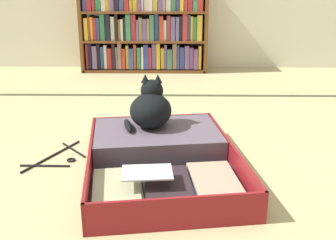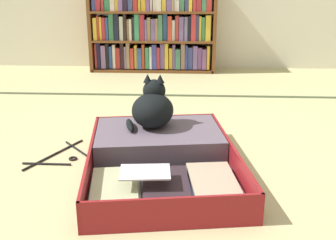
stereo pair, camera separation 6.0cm
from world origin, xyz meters
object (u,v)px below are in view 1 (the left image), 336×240
object	(u,v)px
black_cat	(151,108)
clothes_hanger	(59,157)
bookshelf	(144,27)
open_suitcase	(160,154)

from	to	relation	value
black_cat	clothes_hanger	distance (m)	0.49
black_cat	clothes_hanger	xyz separation A→B (m)	(-0.43, -0.12, -0.21)
bookshelf	open_suitcase	bearing A→B (deg)	-84.10
open_suitcase	black_cat	world-z (taller)	black_cat
clothes_hanger	bookshelf	bearing A→B (deg)	82.57
open_suitcase	black_cat	size ratio (longest dim) A/B	3.84
bookshelf	black_cat	bearing A→B (deg)	-85.02
bookshelf	black_cat	world-z (taller)	bookshelf
bookshelf	clothes_hanger	distance (m)	2.09
bookshelf	clothes_hanger	xyz separation A→B (m)	(-0.26, -2.03, -0.39)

